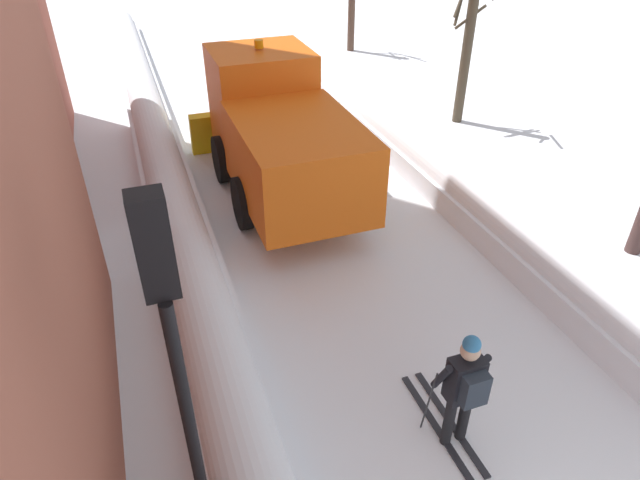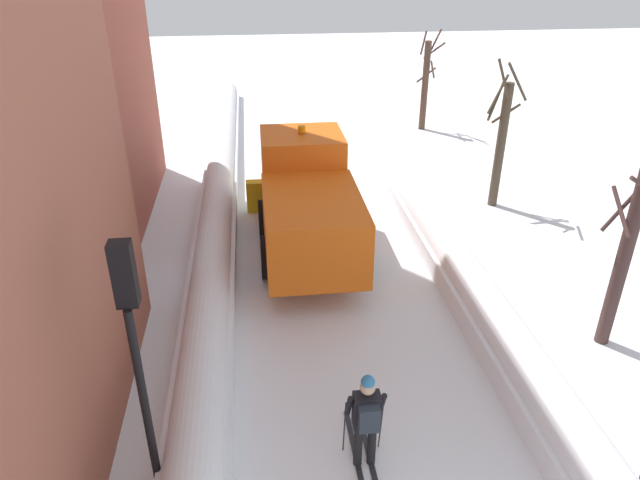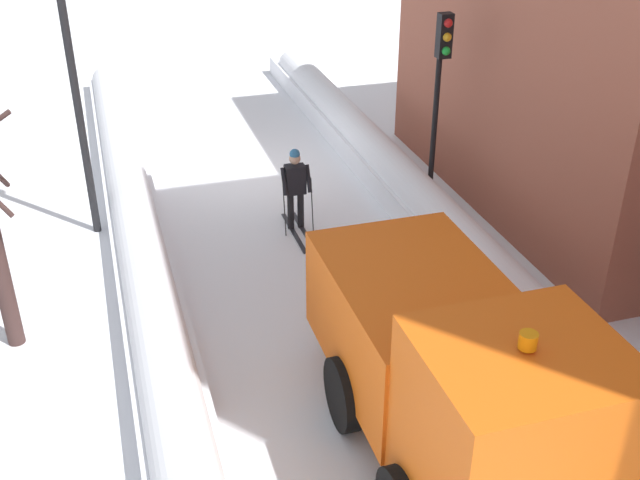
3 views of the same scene
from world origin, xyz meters
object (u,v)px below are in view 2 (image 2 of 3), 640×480
object	(u,v)px
traffic_light_pole	(133,330)
bare_tree_far	(426,83)
plow_truck	(307,203)
skier	(366,417)
bare_tree_near	(626,251)
bare_tree_mid	(501,140)

from	to	relation	value
traffic_light_pole	bare_tree_far	size ratio (longest dim) A/B	1.01
plow_truck	skier	size ratio (longest dim) A/B	3.31
traffic_light_pole	bare_tree_near	xyz separation A→B (m)	(8.78, 2.72, -0.85)
skier	bare_tree_far	distance (m)	18.99
traffic_light_pole	bare_tree_mid	xyz separation A→B (m)	(9.15, 9.81, -0.91)
bare_tree_mid	plow_truck	bearing A→B (deg)	-157.86
bare_tree_near	bare_tree_mid	world-z (taller)	bare_tree_mid
plow_truck	bare_tree_mid	xyz separation A→B (m)	(6.15, 2.50, 0.64)
bare_tree_mid	bare_tree_near	bearing A→B (deg)	-93.01
skier	bare_tree_mid	world-z (taller)	bare_tree_mid
traffic_light_pole	bare_tree_near	size ratio (longest dim) A/B	1.04
traffic_light_pole	bare_tree_near	distance (m)	9.23
bare_tree_far	bare_tree_near	bearing A→B (deg)	-91.51
skier	traffic_light_pole	xyz separation A→B (m)	(-3.20, -0.13, 2.02)
bare_tree_near	traffic_light_pole	bearing A→B (deg)	-162.79
skier	bare_tree_near	world-z (taller)	bare_tree_near
skier	bare_tree_far	bearing A→B (deg)	71.60
plow_truck	skier	distance (m)	7.20
traffic_light_pole	bare_tree_far	distance (m)	20.34
traffic_light_pole	bare_tree_mid	bearing A→B (deg)	46.99
bare_tree_near	bare_tree_far	distance (m)	15.41
skier	bare_tree_mid	distance (m)	11.42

